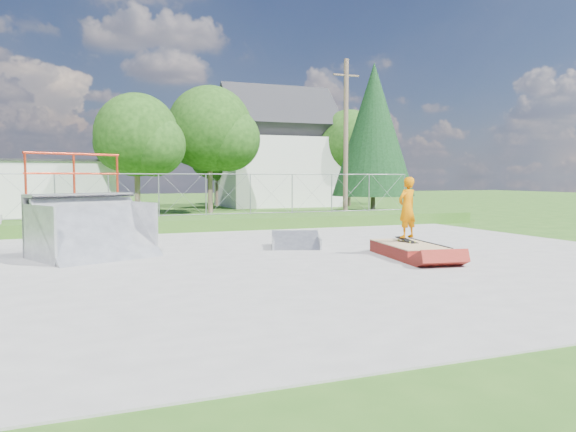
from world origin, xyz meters
The scene contains 17 objects.
ground centered at (0.00, 0.00, 0.00)m, with size 120.00×120.00×0.00m, color #2A5719.
concrete_pad centered at (0.00, 0.00, 0.02)m, with size 20.00×16.00×0.04m, color gray.
grass_berm centered at (0.00, 9.50, 0.25)m, with size 24.00×3.00×0.50m, color #2A5719.
grind_box centered at (2.91, -0.51, 0.19)m, with size 1.60×2.70×0.38m.
quarter_pipe centered at (-4.92, 2.40, 1.41)m, with size 2.82×2.38×2.82m, color #93959B, non-canonical shape.
flat_bank_ramp centered at (0.84, 2.37, 0.22)m, with size 1.44×1.54×0.44m, color #93959B, non-canonical shape.
skateboard centered at (3.07, -0.19, 0.42)m, with size 0.22×0.80×0.02m, color black.
skater centered at (3.07, -0.19, 1.25)m, with size 0.61×0.40×1.66m, color #D26D00.
chain_link_fence centered at (0.00, 10.50, 1.40)m, with size 20.00×0.06×1.80m, color gray, non-canonical shape.
utility_building_flat centered at (-8.00, 22.00, 1.50)m, with size 10.00×6.00×3.00m, color white.
gable_house centered at (9.00, 26.00, 3.84)m, with size 8.40×6.08×8.94m.
utility_pole centered at (7.50, 12.00, 4.00)m, with size 0.24×0.24×8.00m, color brown.
tree_left_near centered at (-1.75, 17.83, 4.24)m, with size 4.76×4.48×6.65m.
tree_center centered at (2.78, 19.81, 4.85)m, with size 5.44×5.12×7.60m.
tree_right_far centered at (14.27, 23.82, 4.54)m, with size 5.10×4.80×7.12m.
tree_back_mid centered at (5.21, 27.86, 3.63)m, with size 4.08×3.84×5.70m.
conifer_tree centered at (12.00, 17.00, 5.05)m, with size 5.04×5.04×9.10m.
Camera 1 is at (-5.58, -13.20, 2.16)m, focal length 35.00 mm.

